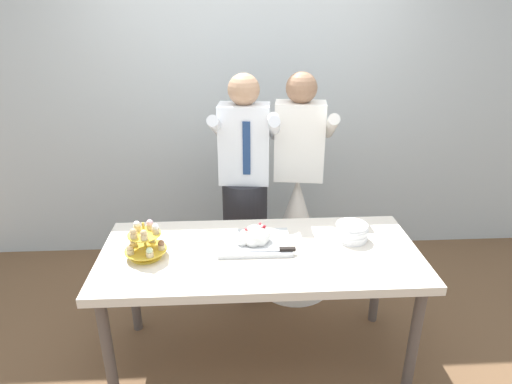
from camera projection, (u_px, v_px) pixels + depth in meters
ground_plane at (260, 357)px, 2.81m from camera, size 8.00×8.00×0.00m
rear_wall at (249, 86)px, 3.58m from camera, size 5.20×0.10×2.90m
dessert_table at (260, 262)px, 2.53m from camera, size 1.80×0.80×0.78m
cupcake_stand at (145, 243)px, 2.41m from camera, size 0.23×0.23×0.21m
main_cake_tray at (255, 239)px, 2.55m from camera, size 0.44×0.31×0.12m
plate_stack at (352, 232)px, 2.61m from camera, size 0.19×0.19×0.10m
person_groom at (245, 203)px, 3.17m from camera, size 0.50×0.53×1.66m
person_bride at (296, 220)px, 3.29m from camera, size 0.56×0.56×1.66m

